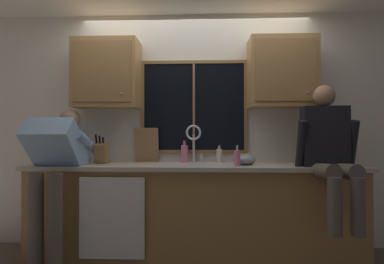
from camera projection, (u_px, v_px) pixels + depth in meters
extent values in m
cube|color=silver|center=(195.00, 130.00, 3.42)|extent=(5.62, 0.12, 2.55)
cube|color=black|center=(194.00, 107.00, 3.36)|extent=(1.10, 0.02, 0.95)
cube|color=olive|center=(194.00, 62.00, 3.35)|extent=(1.17, 0.02, 0.04)
cube|color=olive|center=(194.00, 152.00, 3.34)|extent=(1.17, 0.02, 0.04)
cube|color=olive|center=(143.00, 107.00, 3.37)|extent=(0.03, 0.02, 0.95)
cube|color=olive|center=(246.00, 107.00, 3.32)|extent=(0.03, 0.02, 0.95)
cube|color=olive|center=(194.00, 107.00, 3.35)|extent=(0.02, 0.02, 0.95)
cube|color=#A07744|center=(194.00, 212.00, 3.06)|extent=(3.22, 0.58, 0.88)
cube|color=beige|center=(194.00, 166.00, 3.05)|extent=(3.28, 0.62, 0.04)
cube|color=white|center=(112.00, 218.00, 2.78)|extent=(0.60, 0.02, 0.74)
cube|color=#B2844C|center=(107.00, 74.00, 3.24)|extent=(0.68, 0.33, 0.72)
cube|color=#9D7443|center=(102.00, 71.00, 3.07)|extent=(0.60, 0.01, 0.62)
sphere|color=#B2B2B7|center=(121.00, 94.00, 3.05)|extent=(0.02, 0.02, 0.02)
cube|color=#B2844C|center=(282.00, 73.00, 3.17)|extent=(0.68, 0.33, 0.72)
cube|color=#9D7443|center=(286.00, 69.00, 3.00)|extent=(0.60, 0.01, 0.62)
sphere|color=#B2B2B7|center=(307.00, 93.00, 2.98)|extent=(0.02, 0.02, 0.02)
cube|color=#B7B7BC|center=(193.00, 165.00, 3.06)|extent=(0.80, 0.46, 0.02)
cube|color=#9C9CA0|center=(173.00, 175.00, 3.07)|extent=(0.36, 0.42, 0.20)
cube|color=#9C9CA0|center=(213.00, 175.00, 3.05)|extent=(0.36, 0.42, 0.20)
cube|color=#B7B7BC|center=(193.00, 175.00, 3.06)|extent=(0.04, 0.42, 0.20)
cylinder|color=silver|center=(194.00, 148.00, 3.28)|extent=(0.03, 0.03, 0.30)
torus|color=silver|center=(193.00, 133.00, 3.22)|extent=(0.16, 0.02, 0.16)
cylinder|color=silver|center=(201.00, 158.00, 3.28)|extent=(0.03, 0.03, 0.09)
cylinder|color=#595147|center=(36.00, 224.00, 2.65)|extent=(0.13, 0.13, 0.88)
cylinder|color=#595147|center=(55.00, 224.00, 2.64)|extent=(0.13, 0.13, 0.88)
cube|color=#8CB2DB|center=(57.00, 148.00, 2.85)|extent=(0.44, 0.56, 0.57)
sphere|color=#A57A5B|center=(70.00, 120.00, 3.13)|extent=(0.21, 0.21, 0.21)
cylinder|color=#8CB2DB|center=(44.00, 143.00, 3.04)|extent=(0.09, 0.52, 0.26)
cylinder|color=#8CB2DB|center=(87.00, 143.00, 3.03)|extent=(0.09, 0.52, 0.26)
cylinder|color=#595147|center=(324.00, 171.00, 2.63)|extent=(0.14, 0.43, 0.16)
cylinder|color=#595147|center=(345.00, 172.00, 2.62)|extent=(0.14, 0.43, 0.16)
cylinder|color=#595147|center=(335.00, 206.00, 2.40)|extent=(0.11, 0.11, 0.46)
cylinder|color=#595147|center=(358.00, 207.00, 2.40)|extent=(0.11, 0.11, 0.46)
cube|color=black|center=(324.00, 137.00, 2.84)|extent=(0.41, 0.23, 0.56)
sphere|color=#A57A5B|center=(324.00, 96.00, 2.85)|extent=(0.20, 0.20, 0.20)
cylinder|color=black|center=(301.00, 145.00, 2.80)|extent=(0.08, 0.20, 0.47)
cylinder|color=black|center=(352.00, 145.00, 2.78)|extent=(0.08, 0.20, 0.47)
cube|color=olive|center=(101.00, 153.00, 3.13)|extent=(0.12, 0.18, 0.25)
cylinder|color=black|center=(96.00, 139.00, 3.07)|extent=(0.02, 0.05, 0.09)
cylinder|color=black|center=(100.00, 139.00, 3.08)|extent=(0.02, 0.04, 0.08)
cylinder|color=black|center=(103.00, 140.00, 3.08)|extent=(0.02, 0.04, 0.06)
cube|color=#997047|center=(147.00, 145.00, 3.29)|extent=(0.26, 0.10, 0.37)
ellipsoid|color=#8C99A8|center=(244.00, 160.00, 3.03)|extent=(0.22, 0.22, 0.11)
cylinder|color=pink|center=(237.00, 159.00, 2.86)|extent=(0.06, 0.06, 0.14)
cylinder|color=silver|center=(237.00, 149.00, 2.86)|extent=(0.02, 0.02, 0.04)
cylinder|color=silver|center=(237.00, 146.00, 2.84)|extent=(0.01, 0.04, 0.01)
cylinder|color=pink|center=(185.00, 154.00, 3.25)|extent=(0.07, 0.07, 0.18)
cylinder|color=#AD5B7A|center=(185.00, 143.00, 3.26)|extent=(0.03, 0.03, 0.05)
cylinder|color=black|center=(185.00, 140.00, 3.26)|extent=(0.04, 0.04, 0.01)
cylinder|color=silver|center=(219.00, 156.00, 3.23)|extent=(0.06, 0.06, 0.15)
cylinder|color=#B3AFA7|center=(219.00, 147.00, 3.23)|extent=(0.03, 0.03, 0.04)
cylinder|color=black|center=(219.00, 145.00, 3.23)|extent=(0.03, 0.03, 0.01)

